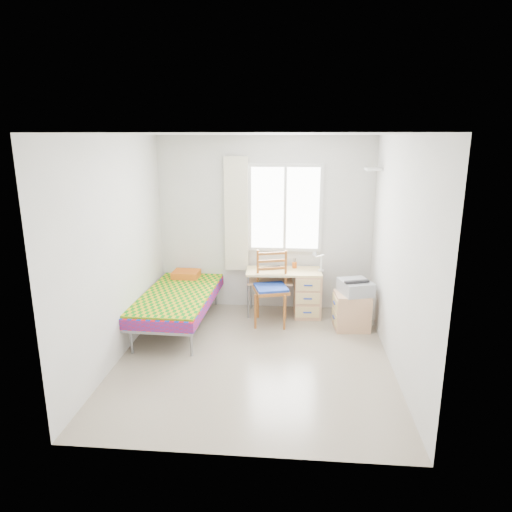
{
  "coord_description": "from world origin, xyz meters",
  "views": [
    {
      "loc": [
        0.45,
        -4.97,
        2.57
      ],
      "look_at": [
        -0.03,
        0.55,
        1.12
      ],
      "focal_mm": 32.0,
      "sensor_mm": 36.0,
      "label": 1
    }
  ],
  "objects_px": {
    "chair": "(272,284)",
    "printer": "(356,287)",
    "cabinet": "(351,311)",
    "bed": "(180,296)",
    "desk": "(303,291)"
  },
  "relations": [
    {
      "from": "chair",
      "to": "printer",
      "type": "distance_m",
      "value": 1.15
    },
    {
      "from": "cabinet",
      "to": "printer",
      "type": "bearing_deg",
      "value": 20.42
    },
    {
      "from": "cabinet",
      "to": "chair",
      "type": "bearing_deg",
      "value": 168.5
    },
    {
      "from": "bed",
      "to": "desk",
      "type": "relative_size",
      "value": 1.8
    },
    {
      "from": "cabinet",
      "to": "bed",
      "type": "bearing_deg",
      "value": 176.41
    },
    {
      "from": "desk",
      "to": "cabinet",
      "type": "height_order",
      "value": "desk"
    },
    {
      "from": "cabinet",
      "to": "printer",
      "type": "height_order",
      "value": "printer"
    },
    {
      "from": "bed",
      "to": "chair",
      "type": "bearing_deg",
      "value": 9.9
    },
    {
      "from": "desk",
      "to": "cabinet",
      "type": "distance_m",
      "value": 0.81
    },
    {
      "from": "chair",
      "to": "printer",
      "type": "xyz_separation_m",
      "value": [
        1.15,
        -0.11,
        0.02
      ]
    },
    {
      "from": "bed",
      "to": "printer",
      "type": "height_order",
      "value": "bed"
    },
    {
      "from": "printer",
      "to": "chair",
      "type": "bearing_deg",
      "value": 156.89
    },
    {
      "from": "bed",
      "to": "desk",
      "type": "xyz_separation_m",
      "value": [
        1.72,
        0.49,
        -0.04
      ]
    },
    {
      "from": "desk",
      "to": "cabinet",
      "type": "xyz_separation_m",
      "value": [
        0.67,
        -0.44,
        -0.12
      ]
    },
    {
      "from": "bed",
      "to": "desk",
      "type": "height_order",
      "value": "bed"
    }
  ]
}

